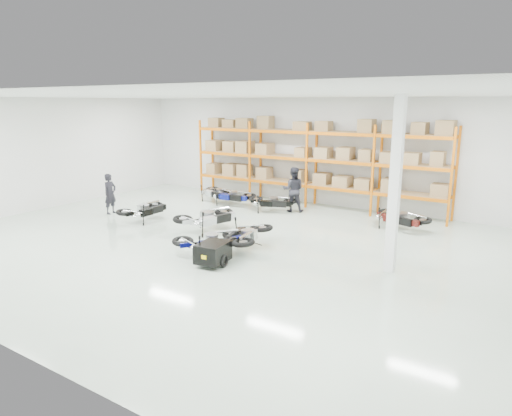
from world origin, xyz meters
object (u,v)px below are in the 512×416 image
Objects in this scene: moto_blue_centre at (211,237)px; moto_back_d at (400,214)px; moto_touring_right at (246,231)px; trailer at (213,253)px; person_left at (110,194)px; moto_back_a at (232,193)px; person_back at (293,190)px; moto_back_c at (272,199)px; moto_back_b at (217,190)px; moto_black_far_left at (144,207)px; moto_silver_left at (208,214)px.

moto_back_d is (3.79, 5.68, -0.02)m from moto_blue_centre.
trailer is at bearing -102.41° from moto_touring_right.
moto_touring_right is 1.27× the size of trailer.
moto_back_a is at bearing -44.33° from person_left.
moto_back_a is at bearing -27.49° from moto_blue_centre.
person_back reaches higher than moto_blue_centre.
trailer is 7.51m from person_left.
moto_back_c is 6.41m from person_left.
moto_touring_right is 7.12m from person_left.
moto_back_d is (8.07, -0.18, 0.00)m from moto_back_b.
moto_back_b reaches higher than moto_back_c.
trailer is (-0.00, -1.60, -0.22)m from moto_touring_right.
moto_back_c is at bearing 110.31° from moto_back_d.
moto_back_a is 0.98× the size of moto_back_d.
trailer is 0.95× the size of person_left.
moto_touring_right is 1.07× the size of person_back.
moto_back_b reaches higher than moto_back_a.
person_back is (3.91, 4.32, 0.36)m from moto_black_far_left.
trailer is 7.09m from moto_back_d.
moto_touring_right is 1.09× the size of moto_back_b.
person_back reaches higher than moto_silver_left.
moto_blue_centre is at bearing -152.64° from moto_back_a.
moto_silver_left is at bearing 143.74° from moto_back_d.
moto_back_b is (0.23, 4.09, -0.01)m from moto_black_far_left.
moto_blue_centre is 1.12m from moto_touring_right.
moto_blue_centre is 1.03× the size of moto_back_d.
moto_silver_left reaches higher than moto_blue_centre.
moto_back_a is 0.94m from moto_back_b.
moto_back_a is at bearing -47.24° from moto_silver_left.
moto_blue_centre is 0.92× the size of moto_silver_left.
moto_black_far_left is 1.12× the size of person_left.
person_back is at bearing 90.44° from moto_touring_right.
moto_touring_right is at bearing 78.18° from person_back.
moto_blue_centre is 6.83m from moto_back_d.
moto_back_c reaches higher than trailer.
moto_back_c is 0.92m from person_back.
moto_touring_right is 1.08× the size of moto_back_d.
moto_touring_right is at bearing -88.51° from moto_blue_centre.
moto_back_a is at bearing 67.61° from moto_back_c.
trailer is at bearing -151.35° from moto_back_a.
moto_back_c is at bearing 99.37° from moto_touring_right.
moto_touring_right is 1.13× the size of moto_back_c.
moto_back_d is 1.11× the size of person_left.
person_left is at bearing 137.42° from moto_back_a.
moto_touring_right is 6.14m from moto_back_a.
moto_back_b is 3.70m from person_back.
moto_back_d reaches higher than trailer.
moto_silver_left is at bearing -158.91° from moto_back_a.
moto_back_b is 8.07m from moto_back_d.
moto_touring_right is at bearing -143.49° from moto_back_a.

